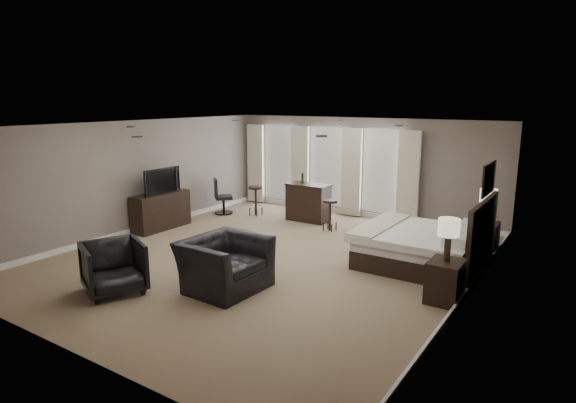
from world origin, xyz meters
The scene contains 16 objects.
room centered at (0.00, 0.00, 1.30)m, with size 7.60×8.60×2.64m.
window_bay centered at (-1.00, 4.11, 1.20)m, with size 5.25×0.20×2.30m.
bed centered at (2.58, 1.28, 0.69)m, with size 2.15×2.06×1.37m, color silver.
nightstand_near centered at (3.47, -0.17, 0.33)m, with size 0.49×0.60×0.65m, color black.
nightstand_far centered at (3.47, 2.73, 0.32)m, with size 0.47×0.58×0.63m, color black.
lamp_near centered at (3.47, -0.17, 0.99)m, with size 0.32×0.32×0.67m, color beige.
lamp_far centered at (3.47, 2.73, 0.98)m, with size 0.33×0.33×0.69m, color beige.
wall_art centered at (3.70, 1.28, 1.75)m, with size 0.04×0.96×0.56m, color slate.
dresser centered at (-3.45, 0.39, 0.44)m, with size 0.48×1.50×0.87m, color black.
tv centered at (-3.45, 0.39, 0.94)m, with size 1.06×0.61×0.14m, color black.
armchair_near centered at (0.29, -1.63, 0.58)m, with size 1.32×0.86×1.15m, color black.
armchair_far centered at (-1.11, -2.74, 0.46)m, with size 0.90×0.84×0.93m, color black.
bar_counter centered at (-0.88, 3.01, 0.48)m, with size 1.11×0.58×0.97m, color black.
bar_stool_left centered at (-2.36, 2.72, 0.39)m, with size 0.37×0.37×0.79m, color black.
bar_stool_right centered at (0.04, 2.46, 0.37)m, with size 0.36×0.36×0.75m, color black.
desk_chair centered at (-3.20, 2.38, 0.49)m, with size 0.50×0.50×0.97m, color black.
Camera 1 is at (5.27, -7.34, 3.09)m, focal length 30.00 mm.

